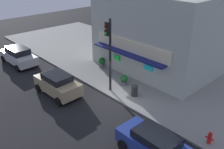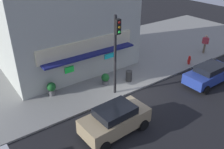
{
  "view_description": "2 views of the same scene",
  "coord_description": "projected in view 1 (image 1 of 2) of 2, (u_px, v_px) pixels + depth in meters",
  "views": [
    {
      "loc": [
        11.24,
        -10.4,
        9.32
      ],
      "look_at": [
        -0.66,
        0.53,
        1.59
      ],
      "focal_mm": 39.08,
      "sensor_mm": 36.0,
      "label": 1
    },
    {
      "loc": [
        -9.72,
        -10.99,
        9.3
      ],
      "look_at": [
        -0.9,
        1.13,
        1.33
      ],
      "focal_mm": 38.67,
      "sensor_mm": 36.0,
      "label": 2
    }
  ],
  "objects": [
    {
      "name": "traffic_light",
      "position": [
        109.0,
        47.0,
        17.26
      ],
      "size": [
        0.32,
        0.58,
        5.53
      ],
      "color": "black",
      "rests_on": "sidewalk"
    },
    {
      "name": "ground_plane",
      "position": [
        113.0,
        99.0,
        17.83
      ],
      "size": [
        62.71,
        62.71,
        0.0
      ],
      "primitive_type": "plane",
      "color": "black"
    },
    {
      "name": "trash_can",
      "position": [
        135.0,
        91.0,
        17.86
      ],
      "size": [
        0.49,
        0.49,
        0.83
      ],
      "primitive_type": "cylinder",
      "color": "#2D2D2D",
      "rests_on": "sidewalk"
    },
    {
      "name": "parked_car_tan",
      "position": [
        58.0,
        84.0,
        18.15
      ],
      "size": [
        3.99,
        2.14,
        1.63
      ],
      "color": "#9E8966",
      "rests_on": "ground_plane"
    },
    {
      "name": "fire_hydrant",
      "position": [
        210.0,
        138.0,
        13.26
      ],
      "size": [
        0.47,
        0.23,
        0.75
      ],
      "color": "red",
      "rests_on": "sidewalk"
    },
    {
      "name": "sidewalk",
      "position": [
        162.0,
        75.0,
        21.42
      ],
      "size": [
        41.81,
        11.83,
        0.12
      ],
      "primitive_type": "cube",
      "color": "gray",
      "rests_on": "ground_plane"
    },
    {
      "name": "parked_car_silver",
      "position": [
        18.0,
        56.0,
        23.44
      ],
      "size": [
        4.63,
        2.16,
        1.65
      ],
      "color": "#B7B7BC",
      "rests_on": "ground_plane"
    },
    {
      "name": "parked_car_blue",
      "position": [
        156.0,
        145.0,
        12.29
      ],
      "size": [
        4.24,
        1.94,
        1.51
      ],
      "color": "navy",
      "rests_on": "ground_plane"
    },
    {
      "name": "potted_plant_by_doorway",
      "position": [
        102.0,
        62.0,
        22.51
      ],
      "size": [
        0.63,
        0.63,
        0.97
      ],
      "color": "#59595B",
      "rests_on": "sidewalk"
    },
    {
      "name": "corner_building",
      "position": [
        160.0,
        31.0,
        21.61
      ],
      "size": [
        10.29,
        8.23,
        6.78
      ],
      "color": "#ADB2A8",
      "rests_on": "sidewalk"
    },
    {
      "name": "potted_plant_by_window",
      "position": [
        124.0,
        80.0,
        19.39
      ],
      "size": [
        0.6,
        0.6,
        0.86
      ],
      "color": "#59595B",
      "rests_on": "sidewalk"
    }
  ]
}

